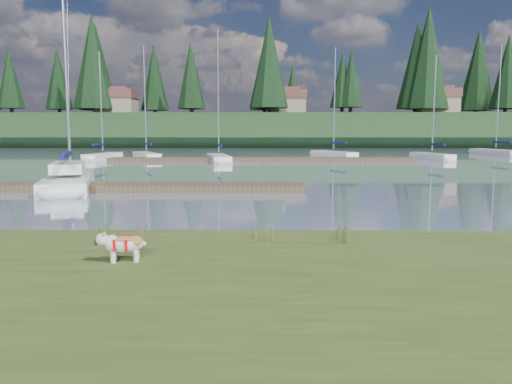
{
  "coord_description": "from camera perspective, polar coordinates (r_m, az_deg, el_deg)",
  "views": [
    {
      "loc": [
        2.23,
        -12.78,
        2.64
      ],
      "look_at": [
        2.04,
        -0.5,
        1.11
      ],
      "focal_mm": 35.0,
      "sensor_mm": 36.0,
      "label": 1
    }
  ],
  "objects": [
    {
      "name": "ridge",
      "position": [
        85.81,
        -0.6,
        6.98
      ],
      "size": [
        200.0,
        20.0,
        5.0
      ],
      "primitive_type": "cube",
      "color": "#1B3319",
      "rests_on": "ground"
    },
    {
      "name": "weed_3",
      "position": [
        11.19,
        -17.01,
        -3.84
      ],
      "size": [
        0.17,
        0.14,
        0.55
      ],
      "color": "#475B23",
      "rests_on": "bank"
    },
    {
      "name": "sailboat_bg_2",
      "position": [
        42.94,
        -4.37,
        3.97
      ],
      "size": [
        2.83,
        7.42,
        11.01
      ],
      "rotation": [
        0.0,
        0.0,
        1.77
      ],
      "color": "white",
      "rests_on": "ground"
    },
    {
      "name": "bulldog",
      "position": [
        9.08,
        -14.93,
        -5.68
      ],
      "size": [
        0.87,
        0.45,
        0.51
      ],
      "rotation": [
        0.0,
        0.0,
        3.33
      ],
      "color": "silver",
      "rests_on": "bank"
    },
    {
      "name": "sailboat_bg_0",
      "position": [
        47.96,
        -16.79,
        4.01
      ],
      "size": [
        2.12,
        6.67,
        9.68
      ],
      "rotation": [
        0.0,
        0.0,
        1.44
      ],
      "color": "white",
      "rests_on": "ground"
    },
    {
      "name": "sailboat_bg_3",
      "position": [
        50.69,
        8.45,
        4.38
      ],
      "size": [
        4.43,
        7.13,
        10.72
      ],
      "rotation": [
        0.0,
        0.0,
        2.02
      ],
      "color": "white",
      "rests_on": "ground"
    },
    {
      "name": "mud_lip",
      "position": [
        11.68,
        -10.19,
        -5.74
      ],
      "size": [
        60.0,
        0.5,
        0.14
      ],
      "primitive_type": "cube",
      "color": "#33281C",
      "rests_on": "ground"
    },
    {
      "name": "dock_near",
      "position": [
        22.79,
        -14.98,
        0.56
      ],
      "size": [
        16.0,
        2.0,
        0.3
      ],
      "primitive_type": "cube",
      "color": "#4C3D2C",
      "rests_on": "ground"
    },
    {
      "name": "sailboat_bg_5",
      "position": [
        60.23,
        25.31,
        4.19
      ],
      "size": [
        2.96,
        8.36,
        11.7
      ],
      "rotation": [
        0.0,
        0.0,
        1.74
      ],
      "color": "white",
      "rests_on": "ground"
    },
    {
      "name": "weed_1",
      "position": [
        10.61,
        -0.06,
        -4.25
      ],
      "size": [
        0.17,
        0.14,
        0.49
      ],
      "color": "#475B23",
      "rests_on": "bank"
    },
    {
      "name": "conifer_6",
      "position": [
        85.55,
        19.03,
        14.32
      ],
      "size": [
        7.04,
        7.04,
        17.0
      ],
      "color": "#382619",
      "rests_on": "ridge"
    },
    {
      "name": "conifer_3",
      "position": [
        86.14,
        -7.47,
        13.07
      ],
      "size": [
        4.84,
        4.84,
        12.25
      ],
      "color": "#382619",
      "rests_on": "ridge"
    },
    {
      "name": "conifer_2",
      "position": [
        85.94,
        -18.14,
        14.02
      ],
      "size": [
        6.6,
        6.6,
        16.05
      ],
      "color": "#382619",
      "rests_on": "ridge"
    },
    {
      "name": "house_2",
      "position": [
        86.49,
        19.92,
        9.75
      ],
      "size": [
        6.3,
        5.3,
        4.65
      ],
      "color": "gray",
      "rests_on": "ridge"
    },
    {
      "name": "dock_far",
      "position": [
        42.85,
        0.59,
        3.74
      ],
      "size": [
        26.0,
        2.2,
        0.3
      ],
      "primitive_type": "cube",
      "color": "#4C3D2C",
      "rests_on": "ground"
    },
    {
      "name": "conifer_7",
      "position": [
        93.23,
        26.79,
        12.21
      ],
      "size": [
        5.28,
        5.28,
        13.2
      ],
      "color": "#382619",
      "rests_on": "ridge"
    },
    {
      "name": "weed_5",
      "position": [
        10.63,
        9.89,
        -4.03
      ],
      "size": [
        0.17,
        0.14,
        0.62
      ],
      "color": "#475B23",
      "rests_on": "bank"
    },
    {
      "name": "weed_2",
      "position": [
        10.33,
        9.98,
        -4.15
      ],
      "size": [
        0.17,
        0.14,
        0.71
      ],
      "color": "#475B23",
      "rests_on": "bank"
    },
    {
      "name": "sailboat_bg_4",
      "position": [
        48.53,
        19.11,
        3.96
      ],
      "size": [
        2.74,
        6.34,
        9.39
      ],
      "rotation": [
        0.0,
        0.0,
        1.82
      ],
      "color": "white",
      "rests_on": "ground"
    },
    {
      "name": "sailboat_main",
      "position": [
        25.68,
        -20.42,
        1.67
      ],
      "size": [
        4.62,
        9.8,
        13.82
      ],
      "rotation": [
        0.0,
        0.0,
        1.87
      ],
      "color": "white",
      "rests_on": "ground"
    },
    {
      "name": "conifer_5",
      "position": [
        84.16,
        9.86,
        12.55
      ],
      "size": [
        3.96,
        3.96,
        10.35
      ],
      "color": "#382619",
      "rests_on": "ridge"
    },
    {
      "name": "sailboat_bg_1",
      "position": [
        48.19,
        -12.57,
        4.16
      ],
      "size": [
        4.19,
        6.74,
        10.34
      ],
      "rotation": [
        0.0,
        0.0,
        2.02
      ],
      "color": "white",
      "rests_on": "ground"
    },
    {
      "name": "conifer_1",
      "position": [
        94.22,
        -26.32,
        11.62
      ],
      "size": [
        4.4,
        4.4,
        11.3
      ],
      "color": "#382619",
      "rests_on": "ridge"
    },
    {
      "name": "weed_0",
      "position": [
        10.51,
        -13.11,
        -4.23
      ],
      "size": [
        0.17,
        0.14,
        0.62
      ],
      "color": "#475B23",
      "rests_on": "bank"
    },
    {
      "name": "ground",
      "position": [
        42.92,
        -2.09,
        3.54
      ],
      "size": [
        200.0,
        200.0,
        0.0
      ],
      "primitive_type": "plane",
      "color": "#8292AC",
      "rests_on": "ground"
    },
    {
      "name": "house_1",
      "position": [
        83.99,
        3.52,
        10.25
      ],
      "size": [
        6.3,
        5.3,
        4.65
      ],
      "color": "gray",
      "rests_on": "ridge"
    },
    {
      "name": "weed_4",
      "position": [
        10.38,
        1.6,
        -4.75
      ],
      "size": [
        0.17,
        0.14,
        0.38
      ],
      "color": "#475B23",
      "rests_on": "bank"
    },
    {
      "name": "conifer_4",
      "position": [
        79.47,
        1.49,
        14.63
      ],
      "size": [
        6.16,
        6.16,
        15.1
      ],
      "color": "#382619",
      "rests_on": "ridge"
    },
    {
      "name": "bank",
      "position": [
        7.55,
        -16.74,
        -12.27
      ],
      "size": [
        60.0,
        9.0,
        0.35
      ],
      "primitive_type": "cube",
      "color": "#40521F",
      "rests_on": "ground"
    },
    {
      "name": "house_0",
      "position": [
        86.38,
        -15.64,
        9.91
      ],
      "size": [
        6.3,
        5.3,
        4.65
      ],
      "color": "gray",
      "rests_on": "ridge"
    }
  ]
}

